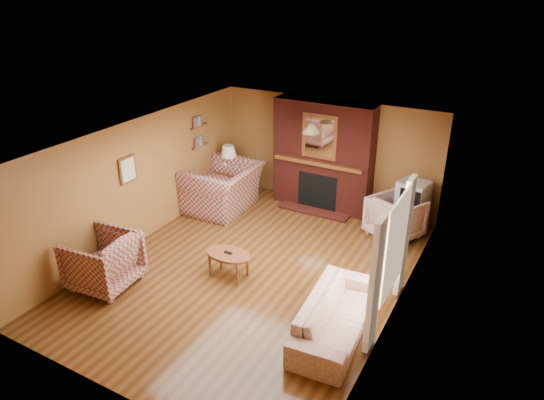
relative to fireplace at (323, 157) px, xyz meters
The scene contains 20 objects.
floor 3.21m from the fireplace, 90.00° to the right, with size 6.50×6.50×0.00m, color #43240E.
ceiling 3.22m from the fireplace, 90.00° to the right, with size 6.50×6.50×0.00m, color silver.
wall_back 0.27m from the fireplace, 90.00° to the left, with size 6.50×6.50×0.00m, color olive.
wall_front 6.23m from the fireplace, 90.00° to the right, with size 6.50×6.50×0.00m, color olive.
wall_left 3.89m from the fireplace, 129.95° to the right, with size 6.50×6.50×0.00m, color olive.
wall_right 3.89m from the fireplace, 50.05° to the right, with size 6.50×6.50×0.00m, color olive.
fireplace is the anchor object (origin of this frame).
window_right 4.02m from the fireplace, 52.40° to the right, with size 0.10×1.85×2.00m.
bookshelf 2.72m from the fireplace, 156.05° to the right, with size 0.09×0.55×0.71m.
botanical_print 4.12m from the fireplace, 126.90° to the right, with size 0.05×0.40×0.50m.
pendant_light 1.07m from the fireplace, 90.00° to the right, with size 0.36×0.36×0.48m.
plaid_loveseat 2.29m from the fireplace, 147.50° to the right, with size 1.56×1.37×1.02m, color maroon.
plaid_armchair 5.03m from the fireplace, 113.06° to the right, with size 0.99×1.02×0.93m, color maroon.
floral_sofa 4.37m from the fireplace, 63.62° to the right, with size 2.07×0.81×0.60m, color beige.
floral_armchair 2.08m from the fireplace, 17.49° to the right, with size 0.90×0.92×0.84m, color beige.
coffee_table 3.46m from the fireplace, 94.60° to the right, with size 0.83×0.51×0.48m.
side_table 2.33m from the fireplace, 165.71° to the right, with size 0.48×0.48×0.64m, color brown.
table_lamp 2.18m from the fireplace, 165.71° to the right, with size 0.37×0.37×0.62m.
tv_stand 2.25m from the fireplace, ahead, with size 0.52×0.47×0.57m, color black.
crt_tv 2.09m from the fireplace, ahead, with size 0.65×0.64×0.51m.
Camera 1 is at (3.80, -6.25, 4.77)m, focal length 32.00 mm.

